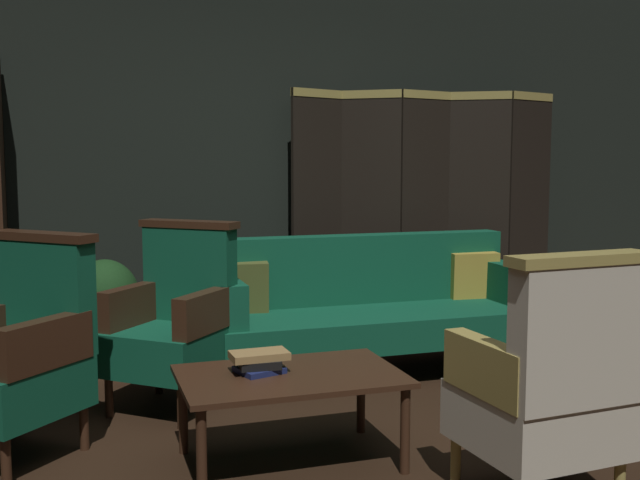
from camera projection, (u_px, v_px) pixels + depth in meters
name	position (u px, v px, depth m)	size (l,w,h in m)	color
ground_plane	(374.00, 463.00, 3.45)	(10.00, 10.00, 0.00)	black
back_wall	(252.00, 158.00, 5.62)	(7.20, 0.10, 2.80)	black
folding_screen	(425.00, 213.00, 5.73)	(2.10, 0.43, 1.90)	black
velvet_couch	(369.00, 303.00, 4.95)	(2.12, 0.78, 0.88)	#382114
coffee_table	(290.00, 383.00, 3.42)	(1.00, 0.64, 0.42)	#382114
armchair_gilt_accent	(548.00, 386.00, 2.99)	(0.62, 0.62, 1.04)	tan
armchair_wing_left	(19.00, 352.00, 3.52)	(0.82, 0.82, 1.04)	#382114
armchair_wing_right	(175.00, 321.00, 4.21)	(0.81, 0.81, 1.04)	#382114
potted_plant	(105.00, 308.00, 4.91)	(0.45, 0.45, 0.74)	brown
book_navy_cloth	(259.00, 370.00, 3.43)	(0.19, 0.18, 0.03)	navy
book_black_cloth	(259.00, 363.00, 3.43)	(0.18, 0.16, 0.04)	black
book_tan_leather	(259.00, 355.00, 3.43)	(0.26, 0.15, 0.03)	#9E7A47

